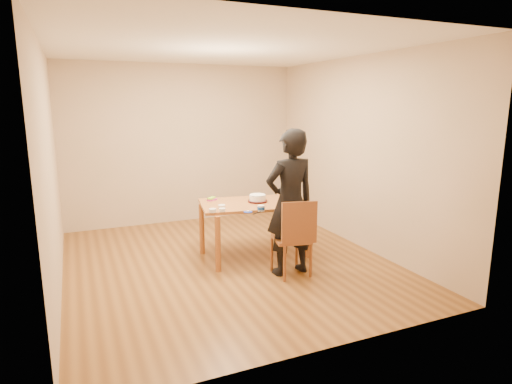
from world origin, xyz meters
name	(u,v)px	position (x,y,z in m)	size (l,w,h in m)	color
room_shell	(218,157)	(0.00, 0.34, 1.35)	(4.00, 4.50, 2.70)	brown
dining_table	(255,204)	(0.43, 0.10, 0.73)	(1.42, 0.84, 0.04)	brown
dining_chair	(291,239)	(0.58, -0.68, 0.45)	(0.41, 0.41, 0.04)	brown
cake_plate	(258,201)	(0.48, 0.11, 0.76)	(0.26, 0.26, 0.02)	red
cake	(258,198)	(0.48, 0.11, 0.80)	(0.22, 0.22, 0.07)	white
frosting_dome	(258,194)	(0.48, 0.11, 0.85)	(0.21, 0.21, 0.03)	white
frosting_tub	(261,208)	(0.32, -0.37, 0.78)	(0.08, 0.08, 0.07)	white
frosting_lid	(248,212)	(0.14, -0.36, 0.75)	(0.11, 0.11, 0.01)	#1B30AF
frosting_dollop	(248,211)	(0.14, -0.36, 0.77)	(0.04, 0.04, 0.02)	white
ramekin_green	(213,210)	(-0.25, -0.18, 0.77)	(0.09, 0.09, 0.04)	white
ramekin_yellow	(222,207)	(-0.08, -0.04, 0.77)	(0.09, 0.09, 0.04)	white
ramekin_multi	(222,210)	(-0.13, -0.19, 0.77)	(0.08, 0.08, 0.04)	white
candy_box_pink	(212,200)	(-0.06, 0.44, 0.76)	(0.14, 0.07, 0.02)	#DB3390
candy_box_green	(212,198)	(-0.07, 0.44, 0.78)	(0.13, 0.06, 0.02)	green
spatula	(257,213)	(0.23, -0.44, 0.75)	(0.15, 0.01, 0.01)	black
person	(290,203)	(0.58, -0.63, 0.89)	(0.65, 0.42, 1.77)	black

